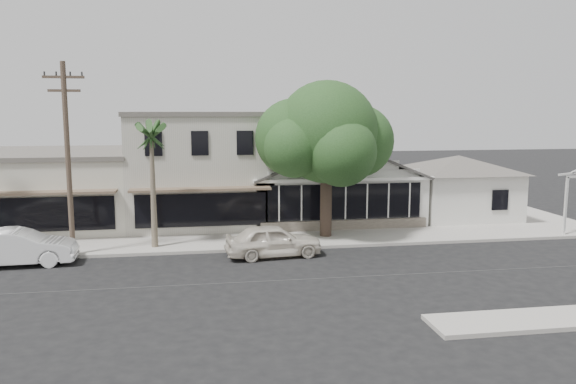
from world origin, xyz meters
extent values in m
plane|color=black|center=(0.00, 0.00, 0.00)|extent=(140.00, 140.00, 0.00)
cube|color=#9E9991|center=(-8.00, 6.75, 0.07)|extent=(90.00, 3.50, 0.15)
cube|color=silver|center=(5.00, 12.50, 1.50)|extent=(10.00, 8.00, 3.00)
cube|color=black|center=(5.00, 8.44, 1.75)|extent=(8.80, 0.10, 2.00)
cube|color=#60564C|center=(5.00, 8.45, 0.35)|extent=(9.60, 0.18, 0.70)
cube|color=silver|center=(13.20, 11.50, 1.50)|extent=(6.00, 6.00, 3.00)
cube|color=white|center=(16.40, 5.30, 1.65)|extent=(0.12, 0.12, 3.30)
cube|color=#BAB5A8|center=(-3.00, 13.50, 3.25)|extent=(8.00, 10.00, 6.50)
cube|color=beige|center=(-12.00, 13.50, 2.10)|extent=(10.00, 10.00, 4.20)
cylinder|color=brown|center=(-9.00, 5.20, 4.50)|extent=(0.24, 0.24, 9.00)
cube|color=brown|center=(-9.00, 5.20, 8.30)|extent=(1.80, 0.12, 0.12)
cube|color=brown|center=(-9.00, 5.20, 7.70)|extent=(1.40, 0.12, 0.12)
imported|color=silver|center=(0.28, 3.82, 0.77)|extent=(4.67, 2.28, 1.53)
imported|color=white|center=(-11.09, 4.14, 0.81)|extent=(5.00, 1.96, 1.62)
cylinder|color=#453529|center=(3.57, 7.10, 1.66)|extent=(0.62, 0.62, 3.32)
sphere|color=#1E3D19|center=(3.57, 7.10, 5.70)|extent=(5.39, 5.39, 5.39)
sphere|color=#1E3D19|center=(5.43, 7.72, 5.18)|extent=(3.94, 3.94, 3.94)
sphere|color=#1E3D19|center=(1.91, 7.52, 5.39)|extent=(4.14, 4.14, 4.14)
sphere|color=#1E3D19|center=(3.98, 5.55, 4.77)|extent=(3.52, 3.52, 3.52)
sphere|color=#1E3D19|center=(2.95, 8.76, 6.01)|extent=(3.73, 3.73, 3.73)
sphere|color=#1E3D19|center=(4.81, 8.55, 6.42)|extent=(3.32, 3.32, 3.32)
sphere|color=#1E3D19|center=(1.70, 6.27, 4.97)|extent=(3.11, 3.11, 3.11)
cone|color=#726651|center=(-5.32, 6.06, 2.73)|extent=(0.33, 0.33, 5.47)
camera|label=1|loc=(-3.21, -21.67, 6.80)|focal=35.00mm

